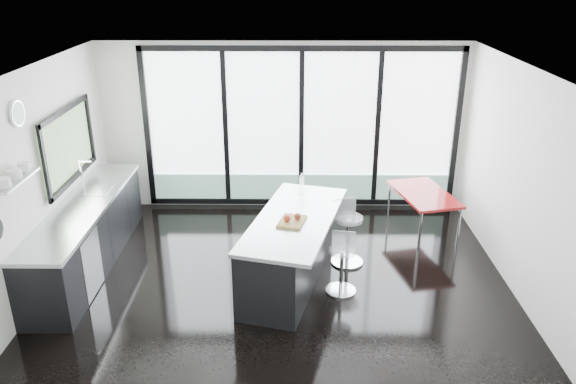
{
  "coord_description": "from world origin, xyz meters",
  "views": [
    {
      "loc": [
        0.16,
        -6.49,
        3.95
      ],
      "look_at": [
        0.1,
        0.3,
        1.15
      ],
      "focal_mm": 35.0,
      "sensor_mm": 36.0,
      "label": 1
    }
  ],
  "objects_px": {
    "bar_stool_far": "(348,240)",
    "red_table": "(422,213)",
    "bar_stool_near": "(341,271)",
    "island": "(289,248)"
  },
  "relations": [
    {
      "from": "bar_stool_far",
      "to": "red_table",
      "type": "distance_m",
      "value": 1.58
    },
    {
      "from": "bar_stool_near",
      "to": "red_table",
      "type": "distance_m",
      "value": 2.21
    },
    {
      "from": "island",
      "to": "bar_stool_near",
      "type": "distance_m",
      "value": 0.74
    },
    {
      "from": "bar_stool_far",
      "to": "bar_stool_near",
      "type": "bearing_deg",
      "value": -121.56
    },
    {
      "from": "island",
      "to": "red_table",
      "type": "xyz_separation_m",
      "value": [
        2.05,
        1.43,
        -0.13
      ]
    },
    {
      "from": "bar_stool_near",
      "to": "red_table",
      "type": "height_order",
      "value": "red_table"
    },
    {
      "from": "bar_stool_near",
      "to": "bar_stool_far",
      "type": "bearing_deg",
      "value": 90.09
    },
    {
      "from": "bar_stool_near",
      "to": "bar_stool_far",
      "type": "distance_m",
      "value": 0.77
    },
    {
      "from": "island",
      "to": "bar_stool_far",
      "type": "xyz_separation_m",
      "value": [
        0.81,
        0.46,
        -0.11
      ]
    },
    {
      "from": "bar_stool_far",
      "to": "red_table",
      "type": "xyz_separation_m",
      "value": [
        1.24,
        0.97,
        -0.02
      ]
    }
  ]
}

